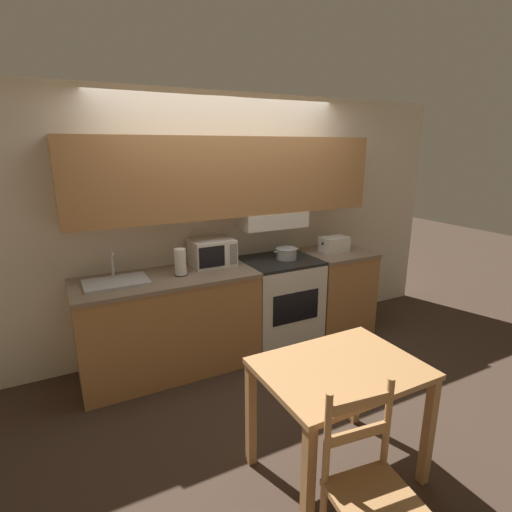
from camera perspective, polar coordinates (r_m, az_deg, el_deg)
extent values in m
plane|color=#3D2D23|center=(4.53, -4.07, -11.44)|extent=(16.00, 16.00, 0.00)
cube|color=silver|center=(4.13, -4.54, 4.68)|extent=(5.46, 0.05, 2.55)
cube|color=#B27A47|center=(3.90, -3.60, 11.23)|extent=(3.06, 0.32, 0.74)
cube|color=white|center=(4.16, 2.25, 5.24)|extent=(0.71, 0.34, 0.16)
cube|color=#B27A47|center=(3.84, -12.32, -9.62)|extent=(1.60, 0.67, 0.88)
cube|color=#84705B|center=(3.67, -12.73, -3.11)|extent=(1.62, 0.69, 0.04)
cube|color=#B27A47|center=(4.66, 11.07, -4.99)|extent=(0.69, 0.67, 0.88)
cube|color=#84705B|center=(4.52, 11.37, 0.47)|extent=(0.71, 0.69, 0.04)
cube|color=white|center=(4.26, 3.27, -6.62)|extent=(0.74, 0.66, 0.89)
cube|color=black|center=(4.11, 3.37, -0.68)|extent=(0.74, 0.66, 0.03)
cube|color=black|center=(3.98, 5.75, -7.30)|extent=(0.52, 0.01, 0.31)
cylinder|color=black|center=(3.92, 2.25, -1.32)|extent=(0.10, 0.10, 0.01)
cylinder|color=black|center=(4.09, 6.33, -0.68)|extent=(0.10, 0.10, 0.01)
cylinder|color=black|center=(4.14, 0.44, -0.39)|extent=(0.10, 0.10, 0.01)
cylinder|color=black|center=(4.30, 4.39, 0.18)|extent=(0.10, 0.10, 0.01)
cylinder|color=#B7BABF|center=(4.12, 4.37, 0.35)|extent=(0.21, 0.21, 0.11)
torus|color=#B7BABF|center=(4.10, 4.38, 1.08)|extent=(0.22, 0.22, 0.01)
cylinder|color=#B7BABF|center=(4.04, 2.88, 0.61)|extent=(0.05, 0.01, 0.01)
cylinder|color=#B7BABF|center=(4.17, 5.83, 1.02)|extent=(0.05, 0.01, 0.01)
cube|color=white|center=(3.91, -6.30, 0.56)|extent=(0.41, 0.32, 0.25)
cube|color=black|center=(3.74, -6.30, -0.14)|extent=(0.25, 0.01, 0.20)
cube|color=gray|center=(3.82, -3.22, 0.27)|extent=(0.07, 0.01, 0.20)
cube|color=white|center=(4.46, 11.10, 1.65)|extent=(0.30, 0.19, 0.17)
cube|color=black|center=(4.36, 9.50, 1.75)|extent=(0.01, 0.02, 0.02)
cube|color=black|center=(4.38, 10.07, 2.52)|extent=(0.04, 0.13, 0.01)
cube|color=black|center=(4.42, 10.79, 2.60)|extent=(0.04, 0.13, 0.01)
cube|color=black|center=(4.47, 11.50, 2.69)|extent=(0.04, 0.13, 0.01)
cube|color=black|center=(4.51, 12.20, 2.78)|extent=(0.04, 0.13, 0.01)
cube|color=#B7BABF|center=(3.58, -19.36, -3.56)|extent=(0.53, 0.35, 0.02)
cube|color=#4C4F54|center=(3.57, -19.32, -3.59)|extent=(0.45, 0.26, 0.01)
cylinder|color=#B7BABF|center=(3.67, -19.84, -1.11)|extent=(0.02, 0.02, 0.23)
cylinder|color=#B7BABF|center=(3.59, -19.87, 0.38)|extent=(0.02, 0.12, 0.02)
cylinder|color=black|center=(3.67, -10.66, -2.64)|extent=(0.12, 0.12, 0.01)
cylinder|color=white|center=(3.64, -10.76, -0.82)|extent=(0.10, 0.10, 0.24)
cube|color=#B27F4C|center=(2.54, 11.95, -15.46)|extent=(0.96, 0.72, 0.04)
cube|color=#B27F4C|center=(2.36, 7.42, -29.96)|extent=(0.06, 0.06, 0.73)
cube|color=#B27F4C|center=(2.85, 23.39, -22.06)|extent=(0.06, 0.06, 0.73)
cube|color=#B27F4C|center=(2.78, -0.74, -21.73)|extent=(0.06, 0.06, 0.73)
cube|color=#B27F4C|center=(3.20, 14.18, -16.68)|extent=(0.06, 0.06, 0.73)
cube|color=#B27F4C|center=(2.25, 16.75, -30.52)|extent=(0.42, 0.42, 0.03)
cylinder|color=#B27F4C|center=(2.10, 10.14, -24.28)|extent=(0.04, 0.04, 0.49)
cylinder|color=#B27F4C|center=(2.26, 18.26, -21.54)|extent=(0.04, 0.04, 0.49)
cube|color=#B27F4C|center=(2.09, 14.67, -19.73)|extent=(0.34, 0.06, 0.06)
cube|color=#B27F4C|center=(2.19, 14.34, -23.42)|extent=(0.34, 0.06, 0.06)
cylinder|color=#B27F4C|center=(2.58, 17.19, -30.39)|extent=(0.04, 0.04, 0.43)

